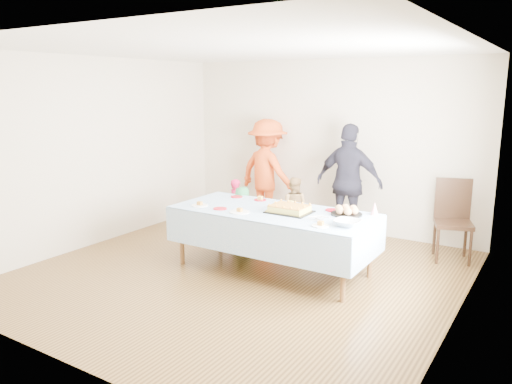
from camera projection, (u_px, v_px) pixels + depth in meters
ground at (241, 273)px, 6.20m from camera, size 5.00×5.00×0.00m
room_walls at (244, 131)px, 5.82m from camera, size 5.04×5.04×2.72m
party_table at (273, 215)px, 6.15m from camera, size 2.50×1.10×0.78m
birthday_cake at (289, 209)px, 6.03m from camera, size 0.52×0.40×0.09m
rolls_tray at (347, 211)px, 5.91m from camera, size 0.37×0.37×0.11m
punch_bowl at (347, 223)px, 5.44m from camera, size 0.29×0.29×0.07m
party_hat at (375, 208)px, 5.91m from camera, size 0.09×0.09×0.16m
fork_pile at (318, 218)px, 5.64m from camera, size 0.24×0.18×0.07m
plate_red_far_a at (237, 197)px, 6.88m from camera, size 0.16×0.16×0.01m
plate_red_far_b at (260, 200)px, 6.69m from camera, size 0.17×0.17×0.01m
plate_red_far_c at (291, 205)px, 6.41m from camera, size 0.20×0.20×0.01m
plate_red_far_d at (333, 210)px, 6.13m from camera, size 0.18×0.18×0.01m
plate_red_near at (220, 209)px, 6.21m from camera, size 0.17×0.17×0.01m
plate_white_left at (200, 205)px, 6.37m from camera, size 0.21×0.21×0.01m
plate_white_mid at (240, 212)px, 6.04m from camera, size 0.24×0.24×0.01m
plate_white_right at (320, 226)px, 5.44m from camera, size 0.20×0.20×0.01m
dining_chair at (453, 215)px, 6.65m from camera, size 0.59×0.59×1.08m
toddler_left at (236, 205)px, 7.98m from camera, size 0.36×0.30×0.84m
toddler_mid at (242, 217)px, 7.16m from camera, size 0.50×0.41×0.88m
toddler_right at (293, 207)px, 7.70m from camera, size 0.52×0.44×0.92m
adult_left at (267, 172)px, 8.34m from camera, size 1.25×0.88×1.76m
adult_right at (349, 183)px, 7.41m from camera, size 1.03×0.44×1.75m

